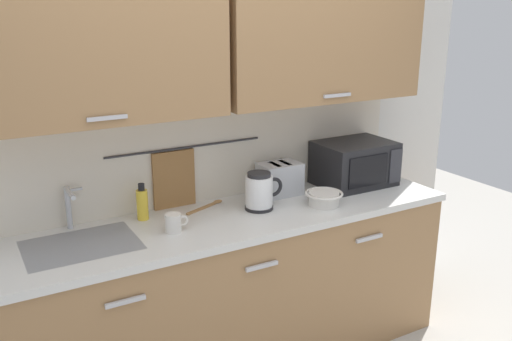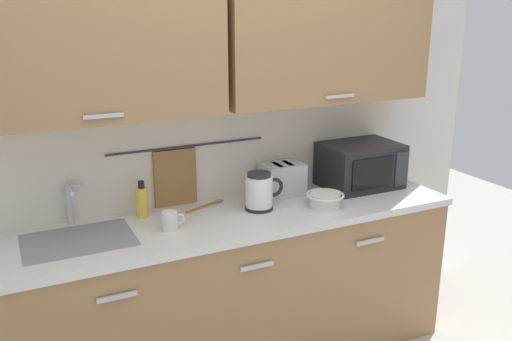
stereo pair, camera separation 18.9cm
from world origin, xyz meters
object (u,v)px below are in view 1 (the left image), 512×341
at_px(dish_soap_bottle, 142,204).
at_px(mug_near_sink, 174,223).
at_px(electric_kettle, 260,191).
at_px(wooden_spoon, 209,205).
at_px(microwave, 354,163).
at_px(toaster, 280,179).
at_px(mixing_bowl, 324,198).

height_order(dish_soap_bottle, mug_near_sink, dish_soap_bottle).
xyz_separation_m(electric_kettle, wooden_spoon, (-0.23, 0.17, -0.10)).
bearing_deg(mug_near_sink, microwave, 7.14).
xyz_separation_m(microwave, wooden_spoon, (-0.96, 0.08, -0.13)).
bearing_deg(wooden_spoon, mug_near_sink, -141.39).
xyz_separation_m(electric_kettle, toaster, (0.22, 0.15, -0.01)).
relative_size(dish_soap_bottle, toaster, 0.77).
relative_size(toaster, wooden_spoon, 0.97).
relative_size(electric_kettle, wooden_spoon, 0.86).
bearing_deg(mixing_bowl, mug_near_sink, 176.14).
bearing_deg(wooden_spoon, microwave, -5.02).
distance_m(electric_kettle, mixing_bowl, 0.37).
bearing_deg(electric_kettle, mixing_bowl, -20.78).
relative_size(microwave, electric_kettle, 2.03).
bearing_deg(microwave, electric_kettle, -173.15).
height_order(mug_near_sink, toaster, toaster).
bearing_deg(mug_near_sink, electric_kettle, 7.54).
bearing_deg(microwave, wooden_spoon, 174.98).
xyz_separation_m(dish_soap_bottle, toaster, (0.83, -0.01, 0.01)).
bearing_deg(wooden_spoon, mixing_bowl, -27.87).
bearing_deg(toaster, electric_kettle, -145.48).
height_order(electric_kettle, mixing_bowl, electric_kettle).
xyz_separation_m(mug_near_sink, mixing_bowl, (0.87, -0.06, -0.00)).
bearing_deg(microwave, dish_soap_bottle, 176.57).
distance_m(mixing_bowl, wooden_spoon, 0.64).
xyz_separation_m(microwave, toaster, (-0.50, 0.07, -0.04)).
bearing_deg(mug_near_sink, wooden_spoon, 38.61).
bearing_deg(electric_kettle, dish_soap_bottle, 164.61).
xyz_separation_m(dish_soap_bottle, wooden_spoon, (0.38, 0.00, -0.08)).
xyz_separation_m(microwave, mixing_bowl, (-0.39, -0.22, -0.09)).
distance_m(toaster, wooden_spoon, 0.46).
relative_size(mug_near_sink, wooden_spoon, 0.45).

